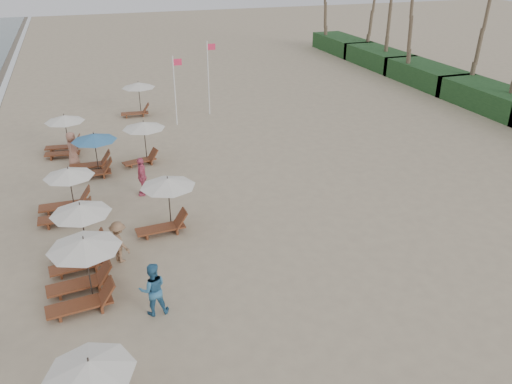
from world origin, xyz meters
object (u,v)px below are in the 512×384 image
object	(u,v)px
lounger_station_1	(80,272)
inland_station_2	(137,95)
inland_station_0	(164,200)
inland_station_1	(142,136)
beachgoer_mid_a	(153,289)
beachgoer_far_a	(142,176)
lounger_station_5	(63,135)
lounger_station_4	(91,155)
beachgoer_mid_b	(119,242)
beachgoer_far_b	(72,149)
lounger_station_2	(78,236)
flag_pole_near	(175,87)
lounger_station_3	(65,196)

from	to	relation	value
lounger_station_1	inland_station_2	distance (m)	20.53
inland_station_0	inland_station_1	xyz separation A→B (m)	(0.17, 7.61, 0.12)
inland_station_0	beachgoer_mid_a	size ratio (longest dim) A/B	1.49
inland_station_2	beachgoer_far_a	world-z (taller)	inland_station_2
lounger_station_5	inland_station_1	xyz separation A→B (m)	(3.98, -2.72, 0.37)
lounger_station_4	beachgoer_mid_b	size ratio (longest dim) A/B	1.60
beachgoer_far_b	inland_station_0	bearing A→B (deg)	-143.17
lounger_station_5	lounger_station_4	bearing A→B (deg)	-68.47
lounger_station_2	inland_station_1	xyz separation A→B (m)	(3.56, 9.00, 0.34)
lounger_station_2	beachgoer_far_a	bearing A→B (deg)	59.76
lounger_station_5	beachgoer_mid_a	xyz separation A→B (m)	(2.51, -15.45, -0.21)
inland_station_0	beachgoer_mid_b	distance (m)	2.70
lounger_station_4	flag_pole_near	world-z (taller)	flag_pole_near
lounger_station_4	lounger_station_2	bearing A→B (deg)	-96.14
lounger_station_3	flag_pole_near	xyz separation A→B (m)	(6.94, 10.93, 1.46)
lounger_station_3	inland_station_1	xyz separation A→B (m)	(3.97, 5.09, 0.50)
lounger_station_2	inland_station_2	distance (m)	18.25
inland_station_0	beachgoer_far_b	bearing A→B (deg)	111.85
inland_station_0	beachgoer_mid_a	bearing A→B (deg)	-104.23
lounger_station_1	flag_pole_near	size ratio (longest dim) A/B	0.62
lounger_station_3	lounger_station_5	world-z (taller)	lounger_station_5
lounger_station_3	beachgoer_far_b	xyz separation A→B (m)	(0.43, 5.91, -0.06)
inland_station_0	beachgoer_far_a	xyz separation A→B (m)	(-0.42, 3.70, -0.44)
lounger_station_1	beachgoer_far_b	distance (m)	12.16
flag_pole_near	lounger_station_5	bearing A→B (deg)	-155.76
inland_station_0	beachgoer_mid_b	size ratio (longest dim) A/B	1.66
beachgoer_far_b	lounger_station_3	bearing A→B (deg)	-169.13
lounger_station_2	flag_pole_near	world-z (taller)	flag_pole_near
lounger_station_3	inland_station_2	size ratio (longest dim) A/B	1.02
lounger_station_1	lounger_station_3	xyz separation A→B (m)	(-0.41, 6.25, -0.14)
lounger_station_5	beachgoer_mid_b	xyz separation A→B (m)	(1.80, -12.04, -0.30)
lounger_station_3	inland_station_2	world-z (taller)	inland_station_2
inland_station_1	beachgoer_mid_a	world-z (taller)	inland_station_1
lounger_station_1	lounger_station_4	world-z (taller)	lounger_station_1
lounger_station_4	beachgoer_far_a	xyz separation A→B (m)	(2.07, -3.28, -0.12)
beachgoer_far_a	beachgoer_mid_a	bearing A→B (deg)	8.81
lounger_station_5	lounger_station_2	bearing A→B (deg)	-87.97
beachgoer_far_a	flag_pole_near	distance (m)	10.49
inland_station_1	beachgoer_mid_b	distance (m)	9.60
lounger_station_3	lounger_station_4	distance (m)	4.65
lounger_station_1	beachgoer_far_b	size ratio (longest dim) A/B	1.47
beachgoer_far_a	inland_station_0	bearing A→B (deg)	21.01
lounger_station_1	beachgoer_far_b	bearing A→B (deg)	89.92
inland_station_1	lounger_station_2	bearing A→B (deg)	-111.60
lounger_station_3	beachgoer_far_b	bearing A→B (deg)	85.88
lounger_station_4	beachgoer_mid_b	bearing A→B (deg)	-86.83
lounger_station_3	inland_station_1	distance (m)	6.48
inland_station_1	lounger_station_4	bearing A→B (deg)	-166.83
beachgoer_far_b	inland_station_1	bearing A→B (deg)	-87.98
lounger_station_3	flag_pole_near	world-z (taller)	flag_pole_near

